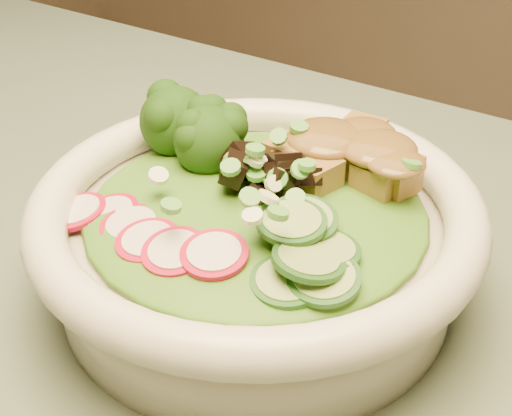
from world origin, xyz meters
The scene contains 10 objects.
dining_table centered at (0.00, 0.00, 0.64)m, with size 1.20×0.80×0.75m.
salad_bowl centered at (0.17, 0.07, 0.79)m, with size 0.28×0.28×0.08m.
lettuce_bed centered at (0.17, 0.07, 0.81)m, with size 0.21×0.21×0.02m, color #255712.
broccoli_florets centered at (0.11, 0.09, 0.83)m, with size 0.08×0.07×0.05m, color black, non-canonical shape.
radish_slices centered at (0.15, 0.00, 0.82)m, with size 0.11×0.04×0.02m, color #B00D2C, non-canonical shape.
cucumber_slices centered at (0.23, 0.04, 0.82)m, with size 0.07×0.07×0.04m, color #97B866, non-canonical shape.
mushroom_heap centered at (0.18, 0.08, 0.83)m, with size 0.07×0.07×0.04m, color black, non-canonical shape.
tofu_cubes centered at (0.20, 0.12, 0.82)m, with size 0.09×0.06×0.04m, color olive, non-canonical shape.
peanut_sauce centered at (0.20, 0.12, 0.84)m, with size 0.07×0.06×0.02m, color brown.
scallion_garnish centered at (0.17, 0.07, 0.84)m, with size 0.20×0.20×0.02m, color #52A139, non-canonical shape.
Camera 1 is at (0.37, -0.23, 1.05)m, focal length 50.00 mm.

